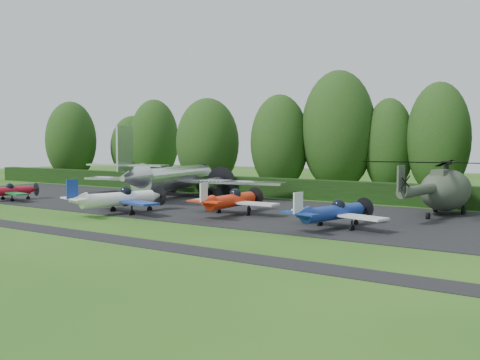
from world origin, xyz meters
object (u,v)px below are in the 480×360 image
Objects in this scene: light_plane_red at (5,191)px; helicopter at (446,186)px; light_plane_orange at (231,200)px; light_plane_white at (119,199)px; transport_plane at (173,178)px; light_plane_blue at (333,212)px.

helicopter is at bearing 7.53° from light_plane_red.
light_plane_white is at bearing -148.99° from light_plane_orange.
helicopter is at bearing 35.65° from light_plane_orange.
light_plane_red is 0.84× the size of light_plane_orange.
transport_plane is 1.50× the size of helicopter.
light_plane_white is at bearing -154.78° from helicopter.
light_plane_blue is (33.80, 2.03, 0.13)m from light_plane_red.
transport_plane is 2.80× the size of light_plane_white.
light_plane_white is 17.57m from light_plane_blue.
light_plane_orange is at bearing -21.40° from transport_plane.
transport_plane reaches higher than helicopter.
light_plane_red is 24.63m from light_plane_orange.
light_plane_red is 0.43× the size of helicopter.
light_plane_orange is at bearing -153.17° from helicopter.
helicopter is (38.40, 13.45, 1.30)m from light_plane_red.
light_plane_white is at bearing 174.58° from light_plane_blue.
helicopter is (14.08, 9.56, 1.11)m from light_plane_orange.
light_plane_white is (16.42, -0.58, 0.26)m from light_plane_red.
helicopter is (21.98, 14.03, 1.03)m from light_plane_white.
light_plane_blue is at bearing -9.60° from light_plane_orange.
light_plane_blue is 0.48× the size of helicopter.
light_plane_blue is (22.34, -9.81, -0.96)m from transport_plane.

